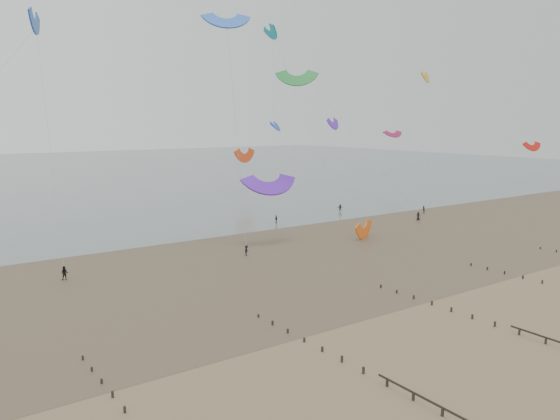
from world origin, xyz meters
The scene contains 5 objects.
ground centered at (0.00, 0.00, 0.00)m, with size 500.00×500.00×0.00m, color brown.
sea_and_shore centered at (-4.08, 34.40, 0.01)m, with size 500.00×665.00×0.03m.
kitesurfers centered at (12.54, 45.60, 0.84)m, with size 110.11×24.71×1.85m.
grounded_kite centered at (22.49, 34.28, 0.00)m, with size 5.97×3.13×4.55m, color #FF5F10, non-canonical shape.
kites_airborne centered at (-7.66, 83.09, 22.46)m, with size 240.29×97.53×42.22m.
Camera 1 is at (-43.50, -34.02, 20.32)m, focal length 35.00 mm.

